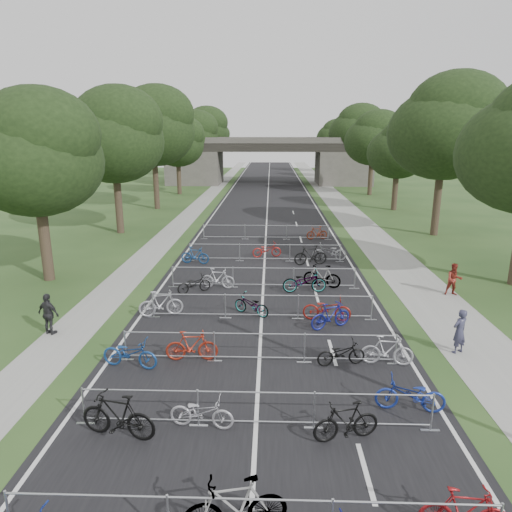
% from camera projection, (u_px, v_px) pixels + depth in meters
% --- Properties ---
extents(road, '(11.00, 140.00, 0.01)m').
position_uv_depth(road, '(268.00, 196.00, 56.94)').
color(road, black).
rests_on(road, ground).
extents(sidewalk_right, '(3.00, 140.00, 0.01)m').
position_uv_depth(sidewalk_right, '(332.00, 197.00, 56.69)').
color(sidewalk_right, gray).
rests_on(sidewalk_right, ground).
extents(sidewalk_left, '(2.00, 140.00, 0.01)m').
position_uv_depth(sidewalk_left, '(208.00, 196.00, 57.18)').
color(sidewalk_left, gray).
rests_on(sidewalk_left, ground).
extents(lane_markings, '(0.12, 140.00, 0.00)m').
position_uv_depth(lane_markings, '(268.00, 196.00, 56.95)').
color(lane_markings, silver).
rests_on(lane_markings, ground).
extents(overpass_bridge, '(31.00, 8.00, 7.05)m').
position_uv_depth(overpass_bridge, '(269.00, 161.00, 70.51)').
color(overpass_bridge, '#4D4A45').
rests_on(overpass_bridge, ground).
extents(tree_left_0, '(6.72, 6.72, 10.25)m').
position_uv_depth(tree_left_0, '(36.00, 156.00, 22.73)').
color(tree_left_0, '#33261C').
rests_on(tree_left_0, ground).
extents(tree_left_1, '(7.56, 7.56, 11.53)m').
position_uv_depth(tree_left_1, '(114.00, 137.00, 34.10)').
color(tree_left_1, '#33261C').
rests_on(tree_left_1, ground).
extents(tree_right_1, '(8.18, 8.18, 12.47)m').
position_uv_depth(tree_right_1, '(446.00, 129.00, 33.18)').
color(tree_right_1, '#33261C').
rests_on(tree_right_1, ground).
extents(tree_left_2, '(8.40, 8.40, 12.81)m').
position_uv_depth(tree_left_2, '(154.00, 128.00, 45.47)').
color(tree_left_2, '#33261C').
rests_on(tree_left_2, ground).
extents(tree_right_2, '(6.16, 6.16, 9.39)m').
position_uv_depth(tree_right_2, '(399.00, 151.00, 45.27)').
color(tree_right_2, '#33261C').
rests_on(tree_right_2, ground).
extents(tree_left_3, '(6.72, 6.72, 10.25)m').
position_uv_depth(tree_left_3, '(178.00, 143.00, 57.48)').
color(tree_left_3, '#33261C').
rests_on(tree_left_3, ground).
extents(tree_right_3, '(7.17, 7.17, 10.93)m').
position_uv_depth(tree_right_3, '(374.00, 139.00, 56.60)').
color(tree_right_3, '#33261C').
rests_on(tree_right_3, ground).
extents(tree_left_4, '(7.56, 7.56, 11.53)m').
position_uv_depth(tree_left_4, '(194.00, 136.00, 68.85)').
color(tree_left_4, '#33261C').
rests_on(tree_left_4, ground).
extents(tree_right_4, '(8.18, 8.18, 12.47)m').
position_uv_depth(tree_right_4, '(357.00, 131.00, 67.93)').
color(tree_right_4, '#33261C').
rests_on(tree_right_4, ground).
extents(tree_left_5, '(8.40, 8.40, 12.81)m').
position_uv_depth(tree_left_5, '(205.00, 130.00, 80.22)').
color(tree_left_5, '#33261C').
rests_on(tree_left_5, ground).
extents(tree_right_5, '(6.16, 6.16, 9.39)m').
position_uv_depth(tree_right_5, '(344.00, 143.00, 80.02)').
color(tree_right_5, '#33261C').
rests_on(tree_right_5, ground).
extents(tree_left_6, '(6.72, 6.72, 10.25)m').
position_uv_depth(tree_left_6, '(213.00, 139.00, 92.22)').
color(tree_left_6, '#33261C').
rests_on(tree_left_6, ground).
extents(tree_right_6, '(7.17, 7.17, 10.93)m').
position_uv_depth(tree_right_6, '(335.00, 137.00, 91.35)').
color(tree_right_6, '#33261C').
rests_on(tree_right_6, ground).
extents(barrier_row_1, '(9.70, 0.08, 1.10)m').
position_uv_depth(barrier_row_1, '(256.00, 409.00, 12.02)').
color(barrier_row_1, '#ABAEB3').
rests_on(barrier_row_1, ground).
extents(barrier_row_2, '(9.70, 0.08, 1.10)m').
position_uv_depth(barrier_row_2, '(259.00, 348.00, 15.49)').
color(barrier_row_2, '#ABAEB3').
rests_on(barrier_row_2, ground).
extents(barrier_row_3, '(9.70, 0.08, 1.10)m').
position_uv_depth(barrier_row_3, '(262.00, 307.00, 19.16)').
color(barrier_row_3, '#ABAEB3').
rests_on(barrier_row_3, ground).
extents(barrier_row_4, '(9.70, 0.08, 1.10)m').
position_uv_depth(barrier_row_4, '(263.00, 278.00, 23.02)').
color(barrier_row_4, '#ABAEB3').
rests_on(barrier_row_4, ground).
extents(barrier_row_5, '(9.70, 0.08, 1.10)m').
position_uv_depth(barrier_row_5, '(265.00, 253.00, 27.85)').
color(barrier_row_5, '#ABAEB3').
rests_on(barrier_row_5, ground).
extents(barrier_row_6, '(9.70, 0.08, 1.10)m').
position_uv_depth(barrier_row_6, '(266.00, 232.00, 33.64)').
color(barrier_row_6, '#ABAEB3').
rests_on(barrier_row_6, ground).
extents(bike_1, '(2.15, 1.00, 1.25)m').
position_uv_depth(bike_1, '(235.00, 507.00, 8.79)').
color(bike_1, '#ABAEB3').
rests_on(bike_1, ground).
extents(bike_3, '(1.78, 0.65, 1.04)m').
position_uv_depth(bike_3, '(465.00, 512.00, 8.78)').
color(bike_3, maroon).
rests_on(bike_3, ground).
extents(bike_4, '(2.14, 1.02, 1.24)m').
position_uv_depth(bike_4, '(118.00, 416.00, 11.61)').
color(bike_4, black).
rests_on(bike_4, ground).
extents(bike_5, '(1.79, 0.81, 0.91)m').
position_uv_depth(bike_5, '(202.00, 412.00, 12.05)').
color(bike_5, '#A8A7AF').
rests_on(bike_5, ground).
extents(bike_6, '(1.83, 0.93, 1.06)m').
position_uv_depth(bike_6, '(346.00, 422.00, 11.53)').
color(bike_6, black).
rests_on(bike_6, ground).
extents(bike_7, '(2.00, 0.90, 1.01)m').
position_uv_depth(bike_7, '(410.00, 395.00, 12.74)').
color(bike_7, navy).
rests_on(bike_7, ground).
extents(bike_8, '(2.04, 1.04, 1.02)m').
position_uv_depth(bike_8, '(130.00, 353.00, 15.15)').
color(bike_8, navy).
rests_on(bike_8, ground).
extents(bike_9, '(1.83, 0.62, 1.08)m').
position_uv_depth(bike_9, '(192.00, 346.00, 15.60)').
color(bike_9, '#9E2817').
rests_on(bike_9, ground).
extents(bike_10, '(1.75, 0.89, 0.87)m').
position_uv_depth(bike_10, '(341.00, 353.00, 15.31)').
color(bike_10, black).
rests_on(bike_10, ground).
extents(bike_11, '(1.80, 0.67, 1.06)m').
position_uv_depth(bike_11, '(387.00, 351.00, 15.31)').
color(bike_11, '#A5A5AD').
rests_on(bike_11, ground).
extents(bike_12, '(1.96, 0.98, 1.14)m').
position_uv_depth(bike_12, '(161.00, 304.00, 19.43)').
color(bike_12, '#A5A5AD').
rests_on(bike_12, ground).
extents(bike_13, '(1.80, 1.45, 0.92)m').
position_uv_depth(bike_13, '(251.00, 305.00, 19.57)').
color(bike_13, '#ABAEB3').
rests_on(bike_13, ground).
extents(bike_14, '(1.85, 1.25, 1.09)m').
position_uv_depth(bike_14, '(331.00, 316.00, 18.19)').
color(bike_14, navy).
rests_on(bike_14, ground).
extents(bike_15, '(2.07, 0.93, 1.05)m').
position_uv_depth(bike_15, '(327.00, 309.00, 18.97)').
color(bike_15, maroon).
rests_on(bike_15, ground).
extents(bike_16, '(1.77, 1.36, 0.89)m').
position_uv_depth(bike_16, '(194.00, 284.00, 22.33)').
color(bike_16, black).
rests_on(bike_16, ground).
extents(bike_17, '(1.77, 0.66, 1.04)m').
position_uv_depth(bike_17, '(218.00, 279.00, 22.96)').
color(bike_17, '#B0B0B8').
rests_on(bike_17, ground).
extents(bike_18, '(2.20, 0.92, 1.13)m').
position_uv_depth(bike_18, '(304.00, 282.00, 22.34)').
color(bike_18, '#ABAEB3').
rests_on(bike_18, ground).
extents(bike_19, '(2.00, 1.18, 1.16)m').
position_uv_depth(bike_19, '(322.00, 276.00, 23.13)').
color(bike_19, '#ABAEB3').
rests_on(bike_19, ground).
extents(bike_20, '(1.79, 0.77, 1.04)m').
position_uv_depth(bike_20, '(195.00, 255.00, 27.31)').
color(bike_20, navy).
rests_on(bike_20, ground).
extents(bike_21, '(1.93, 1.01, 0.97)m').
position_uv_depth(bike_21, '(267.00, 250.00, 28.78)').
color(bike_21, '#A01B17').
rests_on(bike_21, ground).
extents(bike_22, '(2.05, 0.90, 1.19)m').
position_uv_depth(bike_22, '(311.00, 255.00, 27.04)').
color(bike_22, black).
rests_on(bike_22, ground).
extents(bike_23, '(2.07, 0.74, 1.08)m').
position_uv_depth(bike_23, '(329.00, 252.00, 27.99)').
color(bike_23, '#A7A7AE').
rests_on(bike_23, ground).
extents(bike_27, '(1.68, 0.87, 0.97)m').
position_uv_depth(bike_27, '(317.00, 233.00, 33.67)').
color(bike_27, maroon).
rests_on(bike_27, ground).
extents(pedestrian_a, '(0.71, 0.63, 1.63)m').
position_uv_depth(pedestrian_a, '(459.00, 331.00, 16.10)').
color(pedestrian_a, '#313049').
rests_on(pedestrian_a, ground).
extents(pedestrian_b, '(0.81, 0.65, 1.57)m').
position_uv_depth(pedestrian_b, '(454.00, 280.00, 21.91)').
color(pedestrian_b, maroon).
rests_on(pedestrian_b, ground).
extents(pedestrian_c, '(1.05, 0.71, 1.66)m').
position_uv_depth(pedestrian_c, '(49.00, 314.00, 17.60)').
color(pedestrian_c, '#242427').
rests_on(pedestrian_c, ground).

